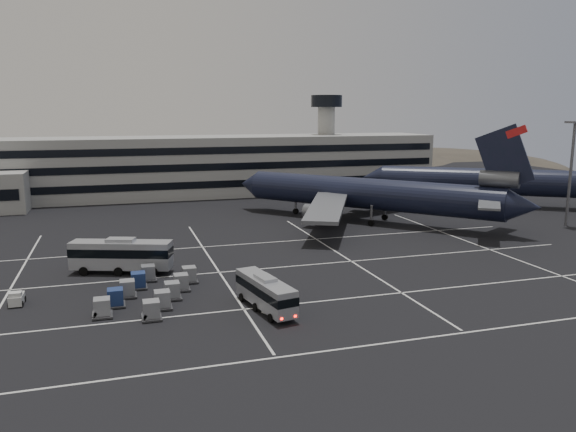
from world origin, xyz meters
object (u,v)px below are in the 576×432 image
object	(u,v)px
uld_cluster	(150,290)
bus_near	(265,291)
trijet_main	(371,194)
tug_a	(16,299)
bus_far	(121,254)

from	to	relation	value
uld_cluster	bus_near	bearing A→B (deg)	-33.09
trijet_main	uld_cluster	world-z (taller)	trijet_main
tug_a	uld_cluster	size ratio (longest dim) A/B	0.15
tug_a	bus_far	bearing A→B (deg)	40.98
bus_near	bus_far	xyz separation A→B (m)	(-13.78, 18.17, 0.48)
trijet_main	tug_a	world-z (taller)	trijet_main
trijet_main	bus_far	xyz separation A→B (m)	(-43.92, -20.65, -2.83)
bus_near	bus_far	bearing A→B (deg)	116.27
trijet_main	tug_a	size ratio (longest dim) A/B	19.21
bus_far	uld_cluster	distance (m)	11.39
trijet_main	uld_cluster	distance (m)	52.12
trijet_main	bus_near	distance (m)	49.26
tug_a	trijet_main	bearing A→B (deg)	29.14
bus_near	tug_a	bearing A→B (deg)	148.95
trijet_main	uld_cluster	bearing A→B (deg)	176.01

